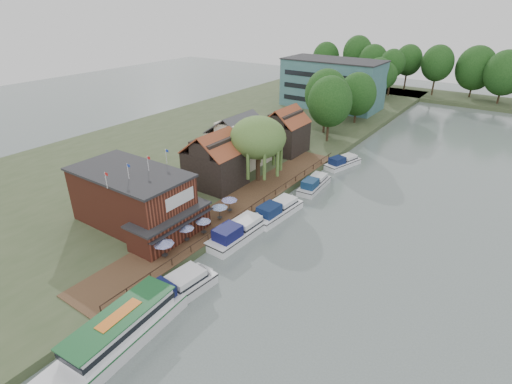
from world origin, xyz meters
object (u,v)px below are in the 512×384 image
Objects in this scene: umbrella_0 at (164,249)px; swan at (134,310)px; cruiser_2 at (277,208)px; cruiser_4 at (343,161)px; cottage_b at (239,139)px; cruiser_3 at (314,182)px; cottage_a at (215,159)px; tour_boat at (115,333)px; cruiser_1 at (238,230)px; umbrella_2 at (203,226)px; umbrella_3 at (220,212)px; pub at (143,202)px; hotel_block at (332,83)px; umbrella_4 at (230,204)px; willow at (258,150)px; umbrella_1 at (186,233)px; cruiser_0 at (173,289)px; cottage_c at (285,130)px.

umbrella_0 is 7.89m from swan.
cruiser_2 reaches higher than cruiser_4.
cottage_b reaches higher than cruiser_4.
cottage_a is at bearing -146.63° from cruiser_3.
cruiser_1 is at bearing 91.01° from tour_boat.
umbrella_0 is at bearing -100.11° from cruiser_2.
swan is at bearing -89.01° from cruiser_2.
umbrella_2 and umbrella_3 have the same top height.
hotel_block is at bearing 96.43° from pub.
willow is at bearing 104.91° from umbrella_4.
cottage_b is at bearing 113.58° from umbrella_1.
tour_boat reaches higher than cruiser_4.
cruiser_4 is at bearing 90.63° from cruiser_1.
umbrella_1 is at bearing -66.42° from cottage_b.
cruiser_1 is (10.38, 5.74, -3.34)m from pub.
cruiser_1 is (-1.49, 12.68, -0.02)m from cruiser_0.
willow is 4.39× the size of umbrella_4.
pub is at bearing -90.00° from cottage_c.
pub reaches higher than cruiser_1.
cottage_c is at bearing 86.99° from cottage_a.
umbrella_4 is at bearing -111.57° from cruiser_3.
tour_boat is at bearing -74.91° from umbrella_3.
umbrella_0 reaches higher than cruiser_0.
cottage_a is at bearing -105.33° from cruiser_4.
willow reaches higher than pub.
willow reaches higher than umbrella_2.
cruiser_1 is at bearing 44.65° from umbrella_2.
cruiser_0 is 1.01× the size of cruiser_1.
cottage_a is 25.74m from cruiser_0.
swan is (3.60, -19.47, -2.07)m from umbrella_4.
umbrella_1 is at bearing -103.63° from umbrella_2.
willow is at bearing -100.98° from cruiser_4.
cottage_c reaches higher than cruiser_4.
cottage_a is 16.85m from umbrella_1.
pub is 18.92m from tour_boat.
umbrella_3 is 0.27× the size of cruiser_4.
cruiser_4 is (-0.07, 22.19, -0.16)m from cruiser_2.
umbrella_3 is (7.65, -8.35, -2.96)m from cottage_a.
hotel_block is at bearing 112.59° from cruiser_2.
cottage_a is 15.13m from umbrella_2.
umbrella_3 is at bearing -59.88° from cottage_b.
umbrella_4 is (10.42, -15.97, -2.96)m from cottage_b.
umbrella_3 reaches higher than swan.
cottage_b is at bearing -129.74° from cruiser_4.
cruiser_0 is 1.08× the size of cruiser_2.
pub reaches higher than cruiser_2.
cruiser_2 is at bearing -74.50° from cruiser_4.
umbrella_4 is 0.16× the size of tour_boat.
swan is (6.52, -30.45, -5.99)m from willow.
hotel_block is 87.64m from tour_boat.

